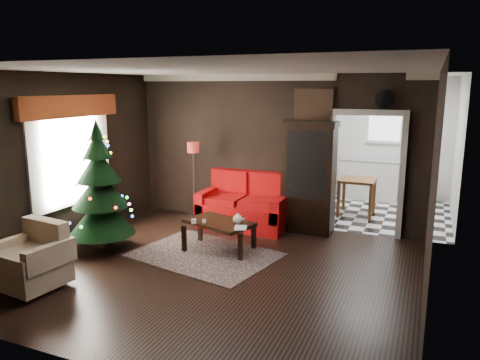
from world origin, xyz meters
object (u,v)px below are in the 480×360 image
at_px(loveseat, 244,201).
at_px(christmas_tree, 100,186).
at_px(teapot, 238,219).
at_px(floor_lamp, 194,180).
at_px(kitchen_table, 357,197).
at_px(armchair, 31,255).
at_px(coffee_table, 219,235).
at_px(curio_cabinet, 309,180).
at_px(wall_clock, 385,99).

xyz_separation_m(loveseat, christmas_tree, (-1.63, -2.00, 0.55)).
relative_size(loveseat, teapot, 9.80).
height_order(floor_lamp, kitchen_table, floor_lamp).
bearing_deg(christmas_tree, kitchen_table, 46.76).
relative_size(loveseat, kitchen_table, 2.27).
bearing_deg(armchair, coffee_table, 60.45).
bearing_deg(coffee_table, kitchen_table, 59.96).
xyz_separation_m(christmas_tree, coffee_table, (1.73, 0.70, -0.80)).
relative_size(curio_cabinet, kitchen_table, 2.53).
distance_m(teapot, kitchen_table, 3.28).
xyz_separation_m(floor_lamp, christmas_tree, (-0.62, -1.93, 0.22)).
bearing_deg(wall_clock, curio_cabinet, -171.47).
bearing_deg(christmas_tree, teapot, 18.01).
distance_m(curio_cabinet, christmas_tree, 3.56).
distance_m(loveseat, armchair, 3.82).
xyz_separation_m(coffee_table, kitchen_table, (1.70, 2.94, 0.13)).
xyz_separation_m(curio_cabinet, wall_clock, (1.20, 0.18, 1.43)).
bearing_deg(christmas_tree, coffee_table, 22.18).
height_order(armchair, wall_clock, wall_clock).
height_order(christmas_tree, coffee_table, christmas_tree).
height_order(loveseat, curio_cabinet, curio_cabinet).
relative_size(curio_cabinet, floor_lamp, 1.31).
distance_m(curio_cabinet, wall_clock, 1.88).
xyz_separation_m(loveseat, curio_cabinet, (1.15, 0.22, 0.45)).
distance_m(teapot, wall_clock, 3.15).
xyz_separation_m(floor_lamp, armchair, (-0.52, -3.44, -0.37)).
height_order(floor_lamp, armchair, floor_lamp).
xyz_separation_m(teapot, wall_clock, (1.92, 1.73, 1.81)).
bearing_deg(armchair, curio_cabinet, 61.06).
xyz_separation_m(christmas_tree, wall_clock, (3.98, 2.40, 1.33)).
bearing_deg(armchair, loveseat, 73.22).
distance_m(wall_clock, kitchen_table, 2.43).
xyz_separation_m(curio_cabinet, armchair, (-2.68, -3.72, -0.49)).
distance_m(coffee_table, wall_clock, 3.53).
relative_size(armchair, wall_clock, 2.49).
height_order(loveseat, christmas_tree, christmas_tree).
relative_size(christmas_tree, kitchen_table, 2.63).
bearing_deg(loveseat, christmas_tree, -129.22).
bearing_deg(wall_clock, loveseat, -170.34).
xyz_separation_m(curio_cabinet, floor_lamp, (-2.16, -0.29, -0.12)).
distance_m(loveseat, floor_lamp, 1.07).
distance_m(christmas_tree, kitchen_table, 5.05).
relative_size(teapot, wall_clock, 0.54).
xyz_separation_m(loveseat, teapot, (0.43, -1.33, 0.07)).
height_order(christmas_tree, teapot, christmas_tree).
bearing_deg(coffee_table, wall_clock, 36.92).
height_order(christmas_tree, armchair, christmas_tree).
distance_m(armchair, wall_clock, 5.83).
height_order(teapot, wall_clock, wall_clock).
distance_m(floor_lamp, teapot, 1.93).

